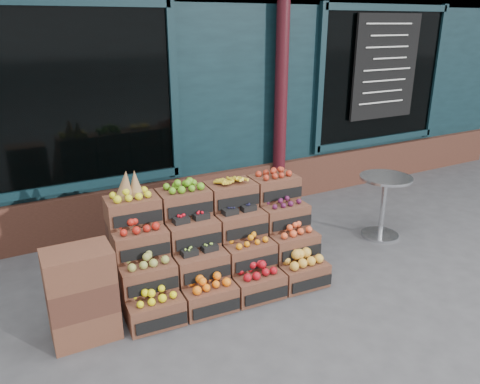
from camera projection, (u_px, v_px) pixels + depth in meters
ground at (290, 286)px, 4.83m from camera, size 60.00×60.00×0.00m
shop_facade at (129, 33)px, 8.22m from camera, size 12.00×6.24×4.80m
crate_display at (216, 248)px, 4.78m from camera, size 2.11×1.13×1.28m
spare_crates at (82, 295)px, 3.93m from camera, size 0.56×0.39×0.83m
bistro_table at (384, 200)px, 5.80m from camera, size 0.63×0.63×0.80m
shopkeeper at (67, 149)px, 6.08m from camera, size 0.83×0.64×2.03m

